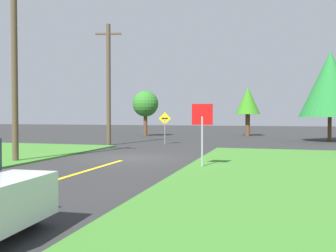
{
  "coord_description": "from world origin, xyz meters",
  "views": [
    {
      "loc": [
        6.53,
        -16.31,
        2.03
      ],
      "look_at": [
        1.06,
        3.08,
        1.48
      ],
      "focal_mm": 38.92,
      "sensor_mm": 36.0,
      "label": 1
    }
  ],
  "objects_px": {
    "utility_pole_near": "(14,54)",
    "oak_tree_right": "(145,104)",
    "utility_pole_mid": "(109,83)",
    "direction_sign": "(165,124)",
    "oak_tree_left": "(248,101)",
    "pine_tree_center": "(330,84)",
    "stop_sign": "(202,123)"
  },
  "relations": [
    {
      "from": "utility_pole_near",
      "to": "direction_sign",
      "type": "xyz_separation_m",
      "value": [
        3.45,
        11.6,
        -3.33
      ]
    },
    {
      "from": "utility_pole_near",
      "to": "utility_pole_mid",
      "type": "height_order",
      "value": "utility_pole_near"
    },
    {
      "from": "utility_pole_mid",
      "to": "oak_tree_left",
      "type": "relative_size",
      "value": 1.69
    },
    {
      "from": "stop_sign",
      "to": "utility_pole_mid",
      "type": "bearing_deg",
      "value": -49.04
    },
    {
      "from": "stop_sign",
      "to": "utility_pole_near",
      "type": "xyz_separation_m",
      "value": [
        -8.23,
        -0.36,
        2.98
      ]
    },
    {
      "from": "stop_sign",
      "to": "utility_pole_mid",
      "type": "distance_m",
      "value": 12.73
    },
    {
      "from": "utility_pole_mid",
      "to": "pine_tree_center",
      "type": "xyz_separation_m",
      "value": [
        15.34,
        7.96,
        0.23
      ]
    },
    {
      "from": "pine_tree_center",
      "to": "oak_tree_right",
      "type": "xyz_separation_m",
      "value": [
        -16.65,
        3.51,
        -1.31
      ]
    },
    {
      "from": "utility_pole_near",
      "to": "utility_pole_mid",
      "type": "distance_m",
      "value": 9.7
    },
    {
      "from": "pine_tree_center",
      "to": "direction_sign",
      "type": "bearing_deg",
      "value": -152.91
    },
    {
      "from": "direction_sign",
      "to": "pine_tree_center",
      "type": "bearing_deg",
      "value": 27.09
    },
    {
      "from": "oak_tree_left",
      "to": "oak_tree_right",
      "type": "distance_m",
      "value": 10.4
    },
    {
      "from": "stop_sign",
      "to": "direction_sign",
      "type": "distance_m",
      "value": 12.22
    },
    {
      "from": "stop_sign",
      "to": "utility_pole_mid",
      "type": "xyz_separation_m",
      "value": [
        -8.29,
        9.33,
        2.53
      ]
    },
    {
      "from": "utility_pole_mid",
      "to": "oak_tree_left",
      "type": "distance_m",
      "value": 16.96
    },
    {
      "from": "oak_tree_right",
      "to": "utility_pole_near",
      "type": "bearing_deg",
      "value": -86.29
    },
    {
      "from": "utility_pole_near",
      "to": "oak_tree_left",
      "type": "height_order",
      "value": "utility_pole_near"
    },
    {
      "from": "utility_pole_mid",
      "to": "oak_tree_left",
      "type": "xyz_separation_m",
      "value": [
        8.6,
        14.6,
        -0.78
      ]
    },
    {
      "from": "stop_sign",
      "to": "direction_sign",
      "type": "xyz_separation_m",
      "value": [
        -4.78,
        11.24,
        -0.35
      ]
    },
    {
      "from": "direction_sign",
      "to": "oak_tree_right",
      "type": "bearing_deg",
      "value": 116.78
    },
    {
      "from": "utility_pole_mid",
      "to": "oak_tree_right",
      "type": "distance_m",
      "value": 11.59
    },
    {
      "from": "oak_tree_left",
      "to": "oak_tree_right",
      "type": "bearing_deg",
      "value": -162.45
    },
    {
      "from": "utility_pole_mid",
      "to": "direction_sign",
      "type": "bearing_deg",
      "value": 28.53
    },
    {
      "from": "utility_pole_near",
      "to": "oak_tree_right",
      "type": "relative_size",
      "value": 2.02
    },
    {
      "from": "utility_pole_near",
      "to": "oak_tree_right",
      "type": "xyz_separation_m",
      "value": [
        -1.37,
        21.16,
        -1.53
      ]
    },
    {
      "from": "utility_pole_near",
      "to": "stop_sign",
      "type": "bearing_deg",
      "value": 2.53
    },
    {
      "from": "utility_pole_near",
      "to": "pine_tree_center",
      "type": "bearing_deg",
      "value": 49.12
    },
    {
      "from": "oak_tree_left",
      "to": "pine_tree_center",
      "type": "xyz_separation_m",
      "value": [
        6.75,
        -6.64,
        1.02
      ]
    },
    {
      "from": "stop_sign",
      "to": "utility_pole_mid",
      "type": "relative_size",
      "value": 0.3
    },
    {
      "from": "utility_pole_near",
      "to": "pine_tree_center",
      "type": "distance_m",
      "value": 23.35
    },
    {
      "from": "stop_sign",
      "to": "utility_pole_mid",
      "type": "height_order",
      "value": "utility_pole_mid"
    },
    {
      "from": "utility_pole_near",
      "to": "direction_sign",
      "type": "height_order",
      "value": "utility_pole_near"
    }
  ]
}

